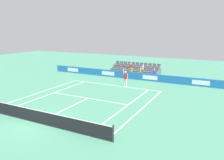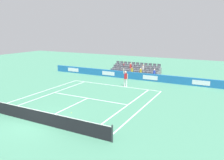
# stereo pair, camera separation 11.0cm
# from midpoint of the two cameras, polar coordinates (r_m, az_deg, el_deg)

# --- Properties ---
(ground_plane) EXTENTS (80.00, 80.00, 0.00)m
(ground_plane) POSITION_cam_midpoint_polar(r_m,az_deg,el_deg) (16.62, -18.76, -10.32)
(ground_plane) COLOR #47896B
(line_baseline) EXTENTS (10.97, 0.10, 0.01)m
(line_baseline) POSITION_cam_midpoint_polar(r_m,az_deg,el_deg) (25.79, 0.45, -1.41)
(line_baseline) COLOR white
(line_baseline) RESTS_ON ground
(line_service) EXTENTS (8.23, 0.10, 0.01)m
(line_service) POSITION_cam_midpoint_polar(r_m,az_deg,el_deg) (21.22, -6.30, -4.63)
(line_service) COLOR white
(line_service) RESTS_ON ground
(line_centre_service) EXTENTS (0.10, 6.40, 0.01)m
(line_centre_service) POSITION_cam_midpoint_polar(r_m,az_deg,el_deg) (18.79, -11.73, -7.16)
(line_centre_service) COLOR white
(line_centre_service) RESTS_ON ground
(line_singles_sideline_left) EXTENTS (0.10, 11.89, 0.01)m
(line_singles_sideline_left) POSITION_cam_midpoint_polar(r_m,az_deg,el_deg) (23.35, -15.39, -3.40)
(line_singles_sideline_left) COLOR white
(line_singles_sideline_left) RESTS_ON ground
(line_singles_sideline_right) EXTENTS (0.10, 11.89, 0.01)m
(line_singles_sideline_right) POSITION_cam_midpoint_polar(r_m,az_deg,el_deg) (18.95, 3.43, -6.73)
(line_singles_sideline_right) COLOR white
(line_singles_sideline_right) RESTS_ON ground
(line_doubles_sideline_left) EXTENTS (0.10, 11.89, 0.01)m
(line_doubles_sideline_left) POSITION_cam_midpoint_polar(r_m,az_deg,el_deg) (24.28, -17.77, -2.94)
(line_doubles_sideline_left) COLOR white
(line_doubles_sideline_left) RESTS_ON ground
(line_doubles_sideline_right) EXTENTS (0.10, 11.89, 0.01)m
(line_doubles_sideline_right) POSITION_cam_midpoint_polar(r_m,az_deg,el_deg) (18.48, 7.35, -7.34)
(line_doubles_sideline_right) COLOR white
(line_doubles_sideline_right) RESTS_ON ground
(line_centre_mark) EXTENTS (0.10, 0.20, 0.01)m
(line_centre_mark) POSITION_cam_midpoint_polar(r_m,az_deg,el_deg) (25.71, 0.34, -1.46)
(line_centre_mark) COLOR white
(line_centre_mark) RESTS_ON ground
(sponsor_barrier) EXTENTS (23.75, 0.22, 0.93)m
(sponsor_barrier) POSITION_cam_midpoint_polar(r_m,az_deg,el_deg) (29.32, 4.08, 1.22)
(sponsor_barrier) COLOR #1E66AD
(sponsor_barrier) RESTS_ON ground
(tennis_net) EXTENTS (11.97, 0.10, 1.07)m
(tennis_net) POSITION_cam_midpoint_polar(r_m,az_deg,el_deg) (16.44, -18.88, -8.73)
(tennis_net) COLOR #33383D
(tennis_net) RESTS_ON ground
(tennis_player) EXTENTS (0.53, 0.38, 2.85)m
(tennis_player) POSITION_cam_midpoint_polar(r_m,az_deg,el_deg) (25.12, 3.32, 0.50)
(tennis_player) COLOR white
(tennis_player) RESTS_ON ground
(stadium_stand) EXTENTS (6.82, 2.85, 1.78)m
(stadium_stand) POSITION_cam_midpoint_polar(r_m,az_deg,el_deg) (31.40, 5.78, 2.10)
(stadium_stand) COLOR gray
(stadium_stand) RESTS_ON ground
(loose_tennis_ball) EXTENTS (0.07, 0.07, 0.07)m
(loose_tennis_ball) POSITION_cam_midpoint_polar(r_m,az_deg,el_deg) (17.72, -10.36, -8.24)
(loose_tennis_ball) COLOR #D1E533
(loose_tennis_ball) RESTS_ON ground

